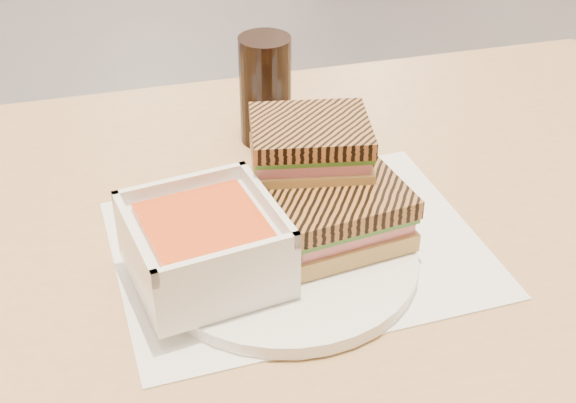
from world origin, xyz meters
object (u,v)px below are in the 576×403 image
object	(u,v)px
soup_bowl	(205,247)
panini_lower	(338,213)
plate	(285,260)
main_table	(257,299)
cola_glass	(265,90)

from	to	relation	value
soup_bowl	panini_lower	xyz separation A→B (m)	(0.14, 0.02, -0.00)
plate	panini_lower	world-z (taller)	panini_lower
main_table	cola_glass	distance (m)	0.25
main_table	soup_bowl	size ratio (longest dim) A/B	8.09
soup_bowl	panini_lower	world-z (taller)	soup_bowl
panini_lower	cola_glass	size ratio (longest dim) A/B	1.04
plate	main_table	bearing A→B (deg)	95.12
main_table	plate	bearing A→B (deg)	-84.88
plate	cola_glass	world-z (taller)	cola_glass
panini_lower	soup_bowl	bearing A→B (deg)	-171.33
plate	cola_glass	size ratio (longest dim) A/B	1.93
panini_lower	cola_glass	world-z (taller)	cola_glass
soup_bowl	panini_lower	size ratio (longest dim) A/B	1.08
main_table	plate	size ratio (longest dim) A/B	4.68
cola_glass	main_table	bearing A→B (deg)	-109.44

